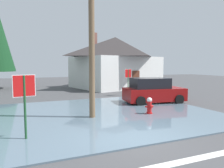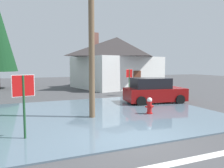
% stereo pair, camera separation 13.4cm
% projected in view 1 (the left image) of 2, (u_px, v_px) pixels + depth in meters
% --- Properties ---
extents(ground_plane, '(80.00, 80.00, 0.10)m').
position_uv_depth(ground_plane, '(139.00, 141.00, 7.59)').
color(ground_plane, '#424244').
extents(flood_puddle, '(13.86, 9.76, 0.06)m').
position_uv_depth(flood_puddle, '(84.00, 115.00, 11.15)').
color(flood_puddle, slate).
rests_on(flood_puddle, ground).
extents(lane_stop_bar, '(4.24, 0.33, 0.01)m').
position_uv_depth(lane_stop_bar, '(191.00, 160.00, 5.97)').
color(lane_stop_bar, silver).
rests_on(lane_stop_bar, ground).
extents(stop_sign_near, '(0.74, 0.19, 2.28)m').
position_uv_depth(stop_sign_near, '(24.00, 94.00, 7.38)').
color(stop_sign_near, '#1E4C28').
rests_on(stop_sign_near, ground).
extents(fire_hydrant, '(0.46, 0.39, 0.91)m').
position_uv_depth(fire_hydrant, '(149.00, 106.00, 11.34)').
color(fire_hydrant, red).
rests_on(fire_hydrant, ground).
extents(utility_pole, '(1.60, 0.28, 8.50)m').
position_uv_depth(utility_pole, '(92.00, 26.00, 10.22)').
color(utility_pole, brown).
rests_on(utility_pole, ground).
extents(stop_sign_far, '(0.70, 0.20, 2.26)m').
position_uv_depth(stop_sign_far, '(128.00, 77.00, 18.19)').
color(stop_sign_far, '#1E4C28').
rests_on(stop_sign_far, ground).
extents(house, '(10.82, 9.48, 6.24)m').
position_uv_depth(house, '(115.00, 61.00, 25.19)').
color(house, silver).
rests_on(house, ground).
extents(parked_car, '(4.26, 2.59, 1.72)m').
position_uv_depth(parked_car, '(153.00, 91.00, 14.85)').
color(parked_car, maroon).
rests_on(parked_car, ground).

